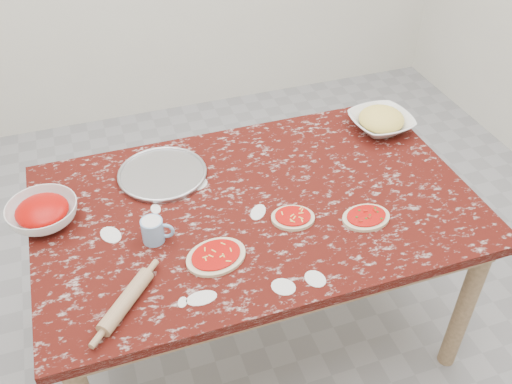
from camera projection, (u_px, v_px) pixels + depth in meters
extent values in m
plane|color=gray|center=(256.00, 328.00, 2.56)|extent=(4.00, 4.00, 0.00)
cube|color=#3C0D09|center=(256.00, 207.00, 2.09)|extent=(1.60, 1.00, 0.04)
cube|color=tan|center=(256.00, 218.00, 2.13)|extent=(1.50, 0.90, 0.08)
cylinder|color=tan|center=(465.00, 307.00, 2.20)|extent=(0.07, 0.07, 0.71)
cylinder|color=tan|center=(69.00, 246.00, 2.46)|extent=(0.07, 0.07, 0.71)
cylinder|color=tan|center=(365.00, 180.00, 2.82)|extent=(0.07, 0.07, 0.71)
cylinder|color=#B2B2B7|center=(162.00, 174.00, 2.20)|extent=(0.43, 0.43, 0.01)
imported|color=white|center=(43.00, 214.00, 1.97)|extent=(0.31, 0.31, 0.08)
imported|color=white|center=(381.00, 123.00, 2.44)|extent=(0.28, 0.28, 0.06)
cylinder|color=#81ABD6|center=(153.00, 231.00, 1.90)|extent=(0.08, 0.08, 0.09)
torus|color=#81ABD6|center=(166.00, 231.00, 1.90)|extent=(0.06, 0.03, 0.06)
cylinder|color=silver|center=(152.00, 224.00, 1.88)|extent=(0.06, 0.06, 0.01)
ellipsoid|color=beige|center=(216.00, 257.00, 1.86)|extent=(0.24, 0.20, 0.01)
ellipsoid|color=red|center=(216.00, 255.00, 1.85)|extent=(0.19, 0.17, 0.00)
ellipsoid|color=beige|center=(293.00, 218.00, 2.00)|extent=(0.18, 0.16, 0.01)
ellipsoid|color=red|center=(293.00, 216.00, 2.00)|extent=(0.15, 0.13, 0.00)
ellipsoid|color=beige|center=(366.00, 218.00, 2.00)|extent=(0.18, 0.14, 0.01)
ellipsoid|color=red|center=(366.00, 216.00, 2.00)|extent=(0.15, 0.12, 0.00)
cylinder|color=tan|center=(126.00, 301.00, 1.69)|extent=(0.20, 0.21, 0.05)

